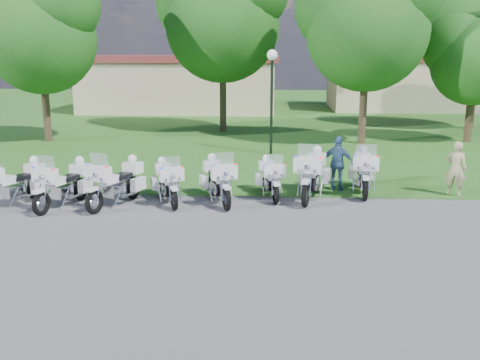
# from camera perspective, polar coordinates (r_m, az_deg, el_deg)

# --- Properties ---
(ground) EXTENTS (100.00, 100.00, 0.00)m
(ground) POSITION_cam_1_polar(r_m,az_deg,el_deg) (13.46, -0.23, -5.12)
(ground) COLOR #505054
(ground) RESTS_ON ground
(grass_lawn) EXTENTS (100.00, 48.00, 0.01)m
(grass_lawn) POSITION_cam_1_polar(r_m,az_deg,el_deg) (39.98, 2.18, 7.27)
(grass_lawn) COLOR #27601E
(grass_lawn) RESTS_ON ground
(motorcycle_0) EXTENTS (1.33, 2.28, 1.61)m
(motorcycle_0) POSITION_cam_1_polar(r_m,az_deg,el_deg) (16.54, -22.81, -0.25)
(motorcycle_0) COLOR black
(motorcycle_0) RESTS_ON ground
(motorcycle_1) EXTENTS (1.22, 2.32, 1.60)m
(motorcycle_1) POSITION_cam_1_polar(r_m,az_deg,el_deg) (16.00, -18.22, -0.31)
(motorcycle_1) COLOR black
(motorcycle_1) RESTS_ON ground
(motorcycle_2) EXTENTS (1.37, 2.32, 1.64)m
(motorcycle_2) POSITION_cam_1_polar(r_m,az_deg,el_deg) (15.71, -12.96, -0.16)
(motorcycle_2) COLOR black
(motorcycle_2) RESTS_ON ground
(motorcycle_3) EXTENTS (1.26, 2.10, 1.50)m
(motorcycle_3) POSITION_cam_1_polar(r_m,az_deg,el_deg) (15.75, -7.80, -0.13)
(motorcycle_3) COLOR black
(motorcycle_3) RESTS_ON ground
(motorcycle_4) EXTENTS (1.28, 2.29, 1.60)m
(motorcycle_4) POSITION_cam_1_polar(r_m,az_deg,el_deg) (15.65, -2.39, 0.06)
(motorcycle_4) COLOR black
(motorcycle_4) RESTS_ON ground
(motorcycle_5) EXTENTS (0.96, 2.11, 1.43)m
(motorcycle_5) POSITION_cam_1_polar(r_m,az_deg,el_deg) (16.25, 3.21, 0.30)
(motorcycle_5) COLOR black
(motorcycle_5) RESTS_ON ground
(motorcycle_6) EXTENTS (1.26, 2.61, 1.78)m
(motorcycle_6) POSITION_cam_1_polar(r_m,az_deg,el_deg) (16.21, 7.72, 0.70)
(motorcycle_6) COLOR black
(motorcycle_6) RESTS_ON ground
(motorcycle_7) EXTENTS (0.95, 2.48, 1.67)m
(motorcycle_7) POSITION_cam_1_polar(r_m,az_deg,el_deg) (17.12, 13.01, 0.98)
(motorcycle_7) COLOR black
(motorcycle_7) RESTS_ON ground
(lamp_post) EXTENTS (0.44, 0.44, 4.42)m
(lamp_post) POSITION_cam_1_polar(r_m,az_deg,el_deg) (22.84, 3.42, 10.97)
(lamp_post) COLOR black
(lamp_post) RESTS_ON ground
(tree_0) EXTENTS (6.19, 5.28, 8.25)m
(tree_0) POSITION_cam_1_polar(r_m,az_deg,el_deg) (27.98, -20.67, 15.01)
(tree_0) COLOR #38281C
(tree_0) RESTS_ON ground
(tree_1) EXTENTS (7.12, 6.07, 9.49)m
(tree_1) POSITION_cam_1_polar(r_m,az_deg,el_deg) (29.73, -2.00, 17.27)
(tree_1) COLOR #38281C
(tree_1) RESTS_ON ground
(tree_2) EXTENTS (6.60, 5.63, 8.80)m
(tree_2) POSITION_cam_1_polar(r_m,az_deg,el_deg) (26.33, 13.34, 16.44)
(tree_2) COLOR #38281C
(tree_2) RESTS_ON ground
(tree_3) EXTENTS (4.81, 4.10, 6.41)m
(tree_3) POSITION_cam_1_polar(r_m,az_deg,el_deg) (28.34, 23.73, 12.24)
(tree_3) COLOR #38281C
(tree_3) RESTS_ON ground
(tree_4) EXTENTS (6.61, 5.64, 8.81)m
(tree_4) POSITION_cam_1_polar(r_m,az_deg,el_deg) (33.62, 24.14, 14.95)
(tree_4) COLOR #38281C
(tree_4) RESTS_ON ground
(building_west) EXTENTS (14.56, 8.32, 4.10)m
(building_west) POSITION_cam_1_polar(r_m,az_deg,el_deg) (41.36, -6.24, 10.28)
(building_west) COLOR #C5AF8E
(building_west) RESTS_ON ground
(building_east) EXTENTS (11.44, 7.28, 4.10)m
(building_east) POSITION_cam_1_polar(r_m,az_deg,el_deg) (44.00, 16.99, 9.97)
(building_east) COLOR #C5AF8E
(building_east) RESTS_ON ground
(bystander_a) EXTENTS (0.73, 0.63, 1.68)m
(bystander_a) POSITION_cam_1_polar(r_m,az_deg,el_deg) (17.53, 22.02, 1.11)
(bystander_a) COLOR tan
(bystander_a) RESTS_ON ground
(bystander_c) EXTENTS (1.10, 0.77, 1.73)m
(bystander_c) POSITION_cam_1_polar(r_m,az_deg,el_deg) (17.20, 10.41, 1.74)
(bystander_c) COLOR #32567A
(bystander_c) RESTS_ON ground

